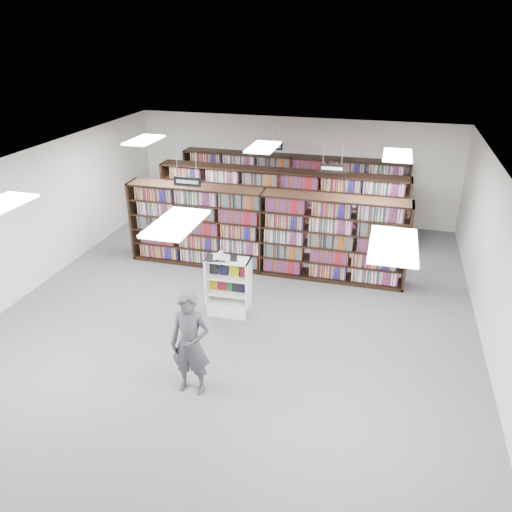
% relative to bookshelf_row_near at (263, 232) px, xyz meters
% --- Properties ---
extents(floor, '(12.00, 12.00, 0.00)m').
position_rel_bookshelf_row_near_xyz_m(floor, '(0.00, -2.00, -1.05)').
color(floor, '#56555B').
rests_on(floor, ground).
extents(ceiling, '(10.00, 12.00, 0.10)m').
position_rel_bookshelf_row_near_xyz_m(ceiling, '(0.00, -2.00, 2.15)').
color(ceiling, white).
rests_on(ceiling, wall_back).
extents(wall_back, '(10.00, 0.10, 3.20)m').
position_rel_bookshelf_row_near_xyz_m(wall_back, '(0.00, 4.00, 0.55)').
color(wall_back, white).
rests_on(wall_back, ground).
extents(wall_front, '(10.00, 0.10, 3.20)m').
position_rel_bookshelf_row_near_xyz_m(wall_front, '(0.00, -8.00, 0.55)').
color(wall_front, white).
rests_on(wall_front, ground).
extents(wall_left, '(0.10, 12.00, 3.20)m').
position_rel_bookshelf_row_near_xyz_m(wall_left, '(-5.00, -2.00, 0.55)').
color(wall_left, white).
rests_on(wall_left, ground).
extents(wall_right, '(0.10, 12.00, 3.20)m').
position_rel_bookshelf_row_near_xyz_m(wall_right, '(5.00, -2.00, 0.55)').
color(wall_right, white).
rests_on(wall_right, ground).
extents(bookshelf_row_near, '(7.00, 0.60, 2.10)m').
position_rel_bookshelf_row_near_xyz_m(bookshelf_row_near, '(0.00, 0.00, 0.00)').
color(bookshelf_row_near, black).
rests_on(bookshelf_row_near, floor).
extents(bookshelf_row_mid, '(7.00, 0.60, 2.10)m').
position_rel_bookshelf_row_near_xyz_m(bookshelf_row_mid, '(0.00, 2.00, 0.00)').
color(bookshelf_row_mid, black).
rests_on(bookshelf_row_mid, floor).
extents(bookshelf_row_far, '(7.00, 0.60, 2.10)m').
position_rel_bookshelf_row_near_xyz_m(bookshelf_row_far, '(0.00, 3.70, 0.00)').
color(bookshelf_row_far, black).
rests_on(bookshelf_row_far, floor).
extents(aisle_sign_left, '(0.65, 0.02, 0.80)m').
position_rel_bookshelf_row_near_xyz_m(aisle_sign_left, '(-1.50, -1.00, 1.48)').
color(aisle_sign_left, '#B2B2B7').
rests_on(aisle_sign_left, ceiling).
extents(aisle_sign_right, '(0.65, 0.02, 0.80)m').
position_rel_bookshelf_row_near_xyz_m(aisle_sign_right, '(1.50, 1.00, 1.48)').
color(aisle_sign_right, '#B2B2B7').
rests_on(aisle_sign_right, ceiling).
extents(aisle_sign_center, '(0.65, 0.02, 0.80)m').
position_rel_bookshelf_row_near_xyz_m(aisle_sign_center, '(-0.50, 3.00, 1.48)').
color(aisle_sign_center, '#B2B2B7').
rests_on(aisle_sign_center, ceiling).
extents(troffer_front_center, '(0.60, 1.20, 0.04)m').
position_rel_bookshelf_row_near_xyz_m(troffer_front_center, '(0.00, -5.00, 2.11)').
color(troffer_front_center, white).
rests_on(troffer_front_center, ceiling).
extents(troffer_front_right, '(0.60, 1.20, 0.04)m').
position_rel_bookshelf_row_near_xyz_m(troffer_front_right, '(3.00, -5.00, 2.11)').
color(troffer_front_right, white).
rests_on(troffer_front_right, ceiling).
extents(troffer_back_left, '(0.60, 1.20, 0.04)m').
position_rel_bookshelf_row_near_xyz_m(troffer_back_left, '(-3.00, 0.00, 2.11)').
color(troffer_back_left, white).
rests_on(troffer_back_left, ceiling).
extents(troffer_back_center, '(0.60, 1.20, 0.04)m').
position_rel_bookshelf_row_near_xyz_m(troffer_back_center, '(0.00, 0.00, 2.11)').
color(troffer_back_center, white).
rests_on(troffer_back_center, ceiling).
extents(troffer_back_right, '(0.60, 1.20, 0.04)m').
position_rel_bookshelf_row_near_xyz_m(troffer_back_right, '(3.00, 0.00, 2.11)').
color(troffer_back_right, white).
rests_on(troffer_back_right, ceiling).
extents(endcap_display, '(0.94, 0.49, 1.30)m').
position_rel_bookshelf_row_near_xyz_m(endcap_display, '(-0.18, -2.18, -0.60)').
color(endcap_display, white).
rests_on(endcap_display, floor).
extents(open_book, '(0.72, 0.54, 0.13)m').
position_rel_bookshelf_row_near_xyz_m(open_book, '(-0.32, -2.21, 0.28)').
color(open_book, black).
rests_on(open_book, endcap_display).
extents(shopper, '(0.70, 0.47, 1.88)m').
position_rel_bookshelf_row_near_xyz_m(shopper, '(-0.01, -4.76, -0.11)').
color(shopper, '#4C4853').
rests_on(shopper, floor).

